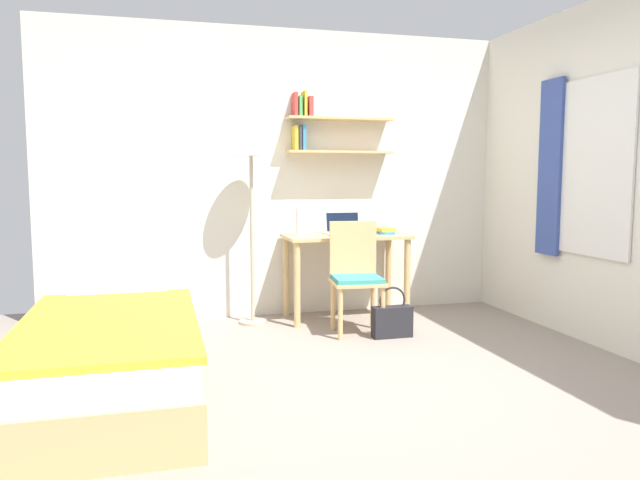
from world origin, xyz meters
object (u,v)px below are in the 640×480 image
(desk, at_px, (346,250))
(standing_lamp, at_px, (251,155))
(bed, at_px, (112,355))
(desk_chair, at_px, (356,273))
(water_bottle, at_px, (299,222))
(laptop, at_px, (344,228))
(book_stack, at_px, (385,231))
(handbag, at_px, (392,320))

(desk, relative_size, standing_lamp, 0.66)
(bed, xyz_separation_m, desk_chair, (1.83, 0.99, 0.25))
(standing_lamp, relative_size, water_bottle, 7.01)
(laptop, bearing_deg, book_stack, -9.37)
(standing_lamp, xyz_separation_m, laptop, (0.84, 0.04, -0.65))
(desk, xyz_separation_m, desk_chair, (-0.07, -0.49, -0.12))
(desk_chair, relative_size, standing_lamp, 0.54)
(desk_chair, bearing_deg, desk, 82.12)
(bed, xyz_separation_m, water_bottle, (1.48, 1.53, 0.64))
(desk, bearing_deg, handbag, -77.46)
(desk, bearing_deg, laptop, 95.00)
(bed, distance_m, laptop, 2.51)
(water_bottle, bearing_deg, bed, -134.06)
(bed, relative_size, desk_chair, 2.26)
(laptop, xyz_separation_m, book_stack, (0.37, -0.06, -0.02))
(desk_chair, height_order, standing_lamp, standing_lamp)
(standing_lamp, relative_size, handbag, 4.09)
(water_bottle, bearing_deg, book_stack, -4.49)
(laptop, height_order, water_bottle, water_bottle)
(bed, height_order, book_stack, book_stack)
(bed, xyz_separation_m, book_stack, (2.27, 1.47, 0.55))
(laptop, bearing_deg, handbag, -77.91)
(standing_lamp, bearing_deg, desk_chair, -32.89)
(book_stack, bearing_deg, bed, -147.01)
(desk, distance_m, water_bottle, 0.50)
(laptop, xyz_separation_m, handbag, (0.17, -0.77, -0.67))
(desk_chair, height_order, handbag, desk_chair)
(book_stack, bearing_deg, laptop, 170.63)
(desk, height_order, handbag, desk)
(handbag, bearing_deg, standing_lamp, 143.78)
(desk_chair, distance_m, laptop, 0.63)
(laptop, bearing_deg, desk_chair, -96.78)
(water_bottle, bearing_deg, handbag, -53.19)
(handbag, bearing_deg, desk, 102.54)
(handbag, bearing_deg, laptop, 102.09)
(standing_lamp, xyz_separation_m, book_stack, (1.21, -0.02, -0.67))
(desk_chair, relative_size, water_bottle, 3.81)
(handbag, bearing_deg, bed, -159.83)
(bed, relative_size, desk, 1.87)
(desk, relative_size, water_bottle, 4.60)
(bed, relative_size, water_bottle, 8.60)
(standing_lamp, relative_size, laptop, 4.93)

